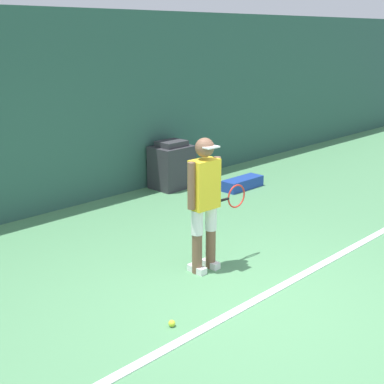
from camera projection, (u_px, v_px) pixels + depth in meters
ground_plane at (247, 300)px, 5.68m from camera, size 24.00×24.00×0.00m
back_wall at (38, 115)px, 8.02m from camera, size 24.00×0.10×3.10m
court_baseline at (253, 302)px, 5.63m from camera, size 21.60×0.10×0.01m
tennis_player at (205, 199)px, 6.16m from camera, size 0.93×0.29×1.60m
tennis_ball at (172, 323)px, 5.16m from camera, size 0.07×0.07×0.07m
covered_chair at (172, 166)px, 9.70m from camera, size 0.71×0.56×0.87m
equipment_bag at (242, 183)px, 9.73m from camera, size 0.86×0.31×0.19m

